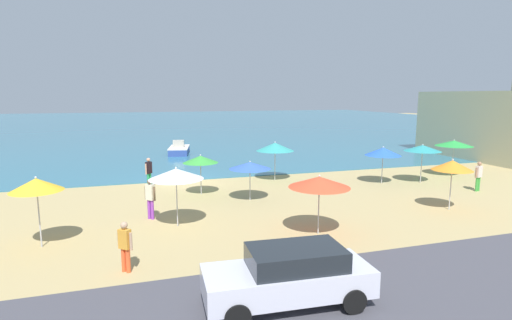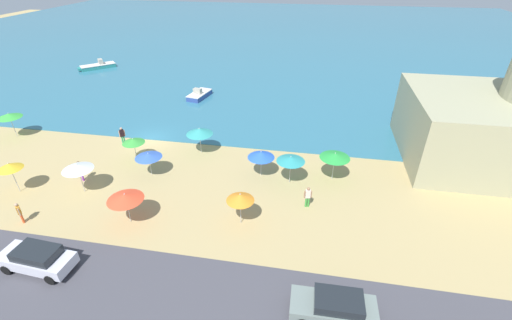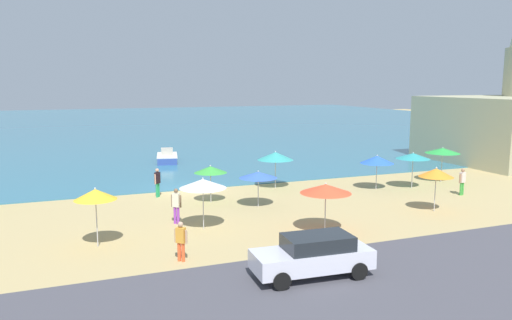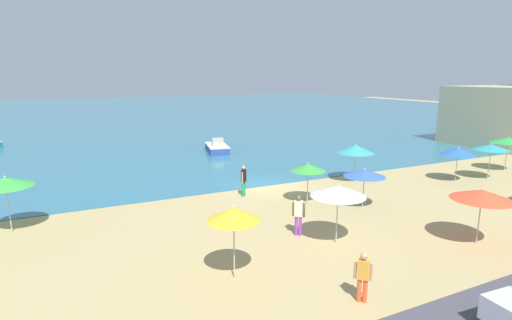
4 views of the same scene
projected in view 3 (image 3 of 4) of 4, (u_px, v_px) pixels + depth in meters
The scene contains 19 objects.
ground_plane at pixel (185, 190), 33.01m from camera, with size 160.00×160.00×0.00m, color tan.
sea at pixel (108, 125), 83.58m from camera, with size 150.00×110.00×0.05m, color teal.
coastal_road at pixel (313, 297), 16.45m from camera, with size 80.00×8.00×0.06m, color #46454D.
beach_umbrella_1 at pixel (377, 160), 33.02m from camera, with size 2.20×2.20×2.33m.
beach_umbrella_2 at pixel (413, 156), 33.34m from camera, with size 2.26×2.26×2.46m.
beach_umbrella_3 at pixel (258, 175), 28.40m from camera, with size 2.19×2.19×2.10m.
beach_umbrella_4 at pixel (436, 173), 27.29m from camera, with size 1.88×1.88×2.48m.
beach_umbrella_5 at pixel (275, 156), 33.38m from camera, with size 2.43×2.43×2.52m.
beach_umbrella_6 at pixel (210, 170), 29.31m from camera, with size 1.94×1.94×2.26m.
beach_umbrella_7 at pixel (326, 189), 23.45m from camera, with size 2.43×2.43×2.40m.
beach_umbrella_8 at pixel (203, 184), 23.94m from camera, with size 2.28×2.28×2.54m.
beach_umbrella_9 at pixel (443, 151), 35.51m from camera, with size 2.42×2.42×2.52m.
beach_umbrella_10 at pixel (95, 194), 21.30m from camera, with size 1.82×1.82×2.62m.
bather_0 at pixel (176, 204), 25.01m from camera, with size 0.45×0.41×1.82m.
bather_1 at pixel (462, 180), 31.43m from camera, with size 0.56×0.29×1.71m.
bather_2 at pixel (181, 239), 19.74m from camera, with size 0.44×0.41×1.63m.
bather_3 at pixel (157, 181), 30.89m from camera, with size 0.42×0.44×1.81m.
parked_car_2 at pixel (313, 255), 18.07m from camera, with size 4.45×2.01×1.54m.
skiff_nearshore at pixel (167, 158), 44.46m from camera, with size 2.47×4.43×1.31m.
Camera 3 is at (-7.46, -31.79, 7.04)m, focal length 35.00 mm.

